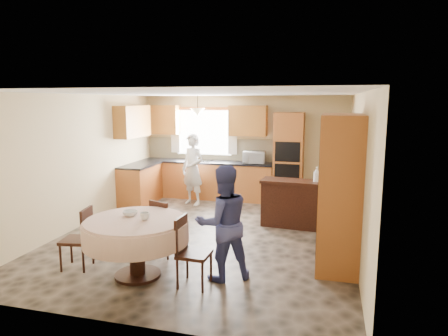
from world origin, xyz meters
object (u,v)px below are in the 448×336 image
dining_table (136,232)px  chair_back (164,225)px  oven_tower (289,158)px  cupboard (340,192)px  chair_right (189,248)px  person_dining (223,223)px  person_sink (193,169)px  chair_left (81,235)px  sideboard (292,205)px

dining_table → chair_back: 0.80m
oven_tower → cupboard: cupboard is taller
chair_back → chair_right: bearing=151.4°
person_dining → oven_tower: bearing=-128.0°
chair_back → person_sink: person_sink is taller
dining_table → chair_right: bearing=-4.1°
chair_left → chair_back: 1.20m
cupboard → dining_table: cupboard is taller
cupboard → chair_back: (-2.58, -0.31, -0.61)m
sideboard → dining_table: 3.34m
person_dining → chair_back: bearing=-58.8°
sideboard → cupboard: bearing=-59.8°
person_sink → oven_tower: bearing=42.0°
cupboard → chair_right: size_ratio=2.41×
chair_back → person_sink: bearing=-57.8°
sideboard → cupboard: 1.99m
chair_left → chair_back: chair_left is taller
dining_table → chair_back: size_ratio=1.60×
dining_table → chair_left: 0.91m
cupboard → person_sink: bearing=138.9°
chair_right → oven_tower: bearing=-8.1°
sideboard → person_sink: bearing=160.2°
chair_left → person_sink: person_sink is taller
chair_right → person_sink: person_sink is taller
dining_table → oven_tower: bearing=71.0°
oven_tower → chair_left: oven_tower is taller
cupboard → person_dining: bearing=-150.3°
chair_left → person_sink: size_ratio=0.54×
dining_table → person_sink: bearing=98.0°
cupboard → oven_tower: bearing=107.2°
sideboard → dining_table: (-1.83, -2.79, 0.21)m
oven_tower → person_sink: oven_tower is taller
oven_tower → chair_right: (-0.80, -4.61, -0.56)m
dining_table → person_dining: size_ratio=0.91×
cupboard → person_dining: size_ratio=1.41×
oven_tower → sideboard: 1.90m
oven_tower → chair_right: size_ratio=2.33×
oven_tower → chair_right: oven_tower is taller
cupboard → person_dining: cupboard is taller
person_dining → person_sink: bearing=-97.4°
chair_left → chair_right: 1.67m
cupboard → chair_back: 2.67m
sideboard → person_dining: bearing=-100.4°
chair_left → oven_tower: bearing=141.2°
cupboard → chair_back: bearing=-173.2°
chair_right → person_dining: (0.38, 0.30, 0.27)m
oven_tower → dining_table: bearing=-109.0°
chair_back → chair_right: size_ratio=0.97×
chair_back → person_sink: (-0.60, 3.08, 0.33)m
oven_tower → sideboard: size_ratio=1.80×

